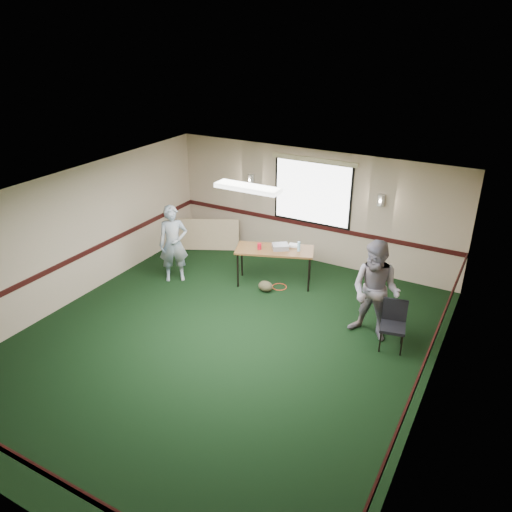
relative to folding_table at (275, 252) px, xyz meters
The scene contains 13 objects.
ground 2.61m from the folding_table, 85.44° to the right, with size 8.00×8.00×0.00m, color black.
room_shell 0.91m from the folding_table, 61.39° to the right, with size 8.00×8.02×8.00m.
folding_table is the anchor object (origin of this frame).
projector 0.17m from the folding_table, 27.82° to the left, with size 0.33×0.28×0.11m, color #97969F.
game_console 0.45m from the folding_table, 47.25° to the left, with size 0.20×0.16×0.05m, color white.
red_cup 0.35m from the folding_table, 149.63° to the right, with size 0.09×0.09×0.13m, color red.
water_bottle 0.54m from the folding_table, 17.21° to the left, with size 0.06×0.06×0.21m, color #9BE2FF.
duffel_bag 0.77m from the folding_table, 90.09° to the right, with size 0.33×0.25×0.23m, color #423B25.
cable_coil 0.79m from the folding_table, 30.97° to the right, with size 0.32×0.32×0.02m, color red.
folded_table 2.48m from the folding_table, 159.79° to the left, with size 1.54×0.07×0.79m, color tan.
conference_chair 3.09m from the folding_table, 20.29° to the right, with size 0.51×0.53×0.88m.
person_left 2.22m from the folding_table, 156.20° to the right, with size 0.63×0.41×1.73m, color #426991.
person_right 2.68m from the folding_table, 21.14° to the right, with size 0.91×0.71×1.88m, color #7382B3.
Camera 1 is at (4.17, -6.24, 5.26)m, focal length 35.00 mm.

